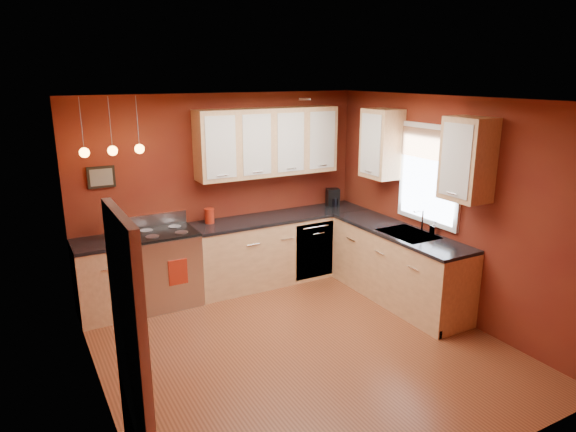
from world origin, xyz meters
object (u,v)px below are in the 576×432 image
gas_range (166,267)px  coffee_maker (333,198)px  sink (408,236)px  red_canister (209,216)px  soap_pump (434,228)px

gas_range → coffee_maker: coffee_maker is taller
sink → gas_range: bearing=150.2°
gas_range → red_canister: size_ratio=5.59×
coffee_maker → soap_pump: size_ratio=1.52×
soap_pump → red_canister: bearing=141.2°
gas_range → sink: (2.62, -1.50, 0.43)m
red_canister → coffee_maker: coffee_maker is taller
gas_range → soap_pump: size_ratio=6.55×
red_canister → soap_pump: size_ratio=1.17×
sink → soap_pump: bearing=-34.5°
red_canister → coffee_maker: bearing=-0.3°
coffee_maker → soap_pump: bearing=-65.0°
sink → soap_pump: size_ratio=4.13×
gas_range → red_canister: red_canister is taller
coffee_maker → sink: bearing=-72.7°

